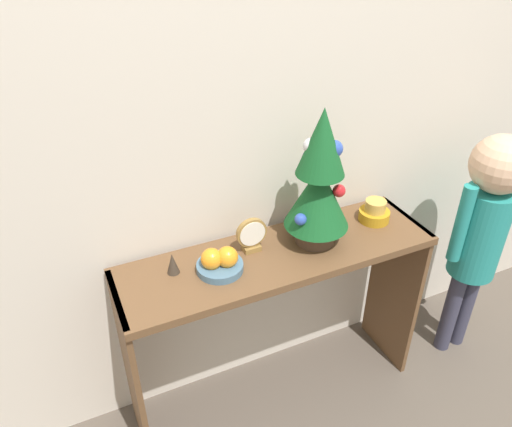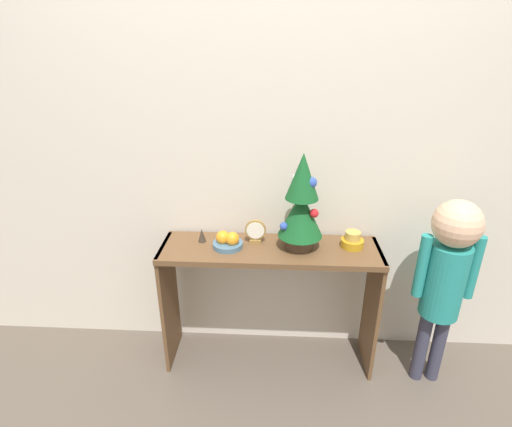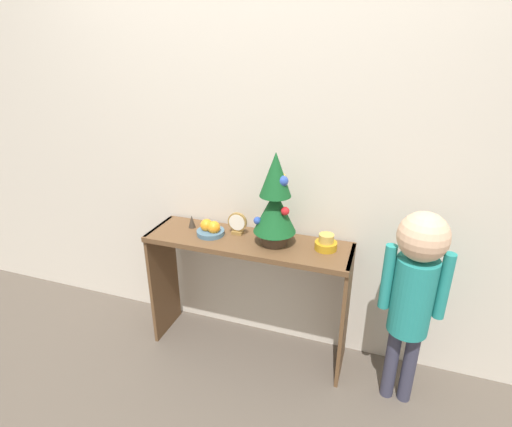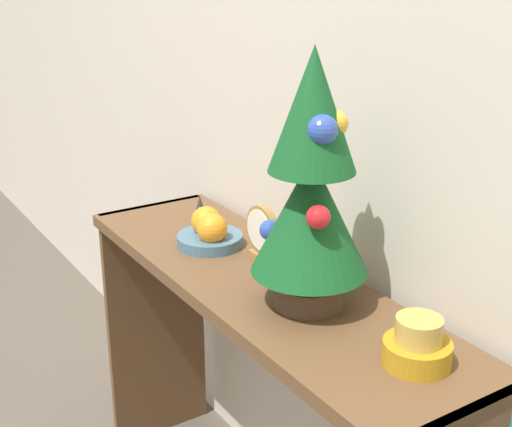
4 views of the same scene
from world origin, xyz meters
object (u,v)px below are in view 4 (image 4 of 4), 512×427
at_px(mini_tree, 311,184).
at_px(desk_clock, 262,234).
at_px(fruit_bowl, 209,232).
at_px(singing_bowl, 418,345).
at_px(figurine, 200,209).

distance_m(mini_tree, desk_clock, 0.30).
bearing_deg(desk_clock, fruit_bowl, -157.95).
xyz_separation_m(singing_bowl, figurine, (-0.80, 0.02, 0.00)).
height_order(fruit_bowl, figurine, fruit_bowl).
bearing_deg(singing_bowl, figurine, 178.92).
distance_m(fruit_bowl, figurine, 0.16).
height_order(mini_tree, fruit_bowl, mini_tree).
height_order(fruit_bowl, desk_clock, desk_clock).
distance_m(singing_bowl, desk_clock, 0.51).
distance_m(mini_tree, fruit_bowl, 0.44).
distance_m(mini_tree, figurine, 0.57).
height_order(mini_tree, singing_bowl, mini_tree).
relative_size(singing_bowl, desk_clock, 0.90).
height_order(fruit_bowl, singing_bowl, fruit_bowl).
height_order(mini_tree, figurine, mini_tree).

